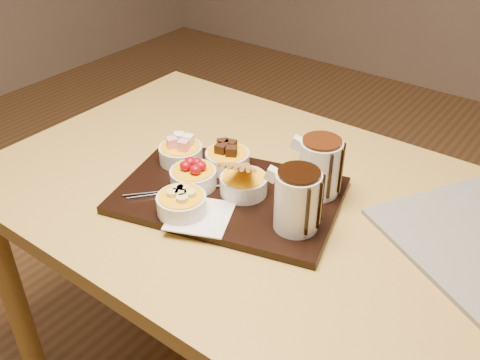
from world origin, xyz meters
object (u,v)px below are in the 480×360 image
Objects in this scene: serving_board at (229,195)px; bowl_strawberries at (193,178)px; dining_table at (253,226)px; pitcher_milk_chocolate at (320,168)px; pitcher_dark_chocolate at (297,201)px.

bowl_strawberries reaches higher than serving_board.
dining_table is 10.03× the size of pitcher_milk_chocolate.
pitcher_milk_chocolate reaches higher than dining_table.
serving_board is at bearing 18.95° from bowl_strawberries.
serving_board is 3.84× the size of pitcher_dark_chocolate.
pitcher_dark_chocolate is (0.18, -0.01, 0.07)m from serving_board.
dining_table is at bearing 139.02° from pitcher_dark_chocolate.
pitcher_dark_chocolate is at bearing 2.72° from bowl_strawberries.
dining_table is 0.22m from pitcher_milk_chocolate.
pitcher_milk_chocolate is at bearing 23.89° from dining_table.
pitcher_dark_chocolate is at bearing -25.60° from dining_table.
pitcher_milk_chocolate is (0.13, 0.06, 0.18)m from dining_table.
bowl_strawberries is 0.84× the size of pitcher_dark_chocolate.
bowl_strawberries is (-0.08, -0.03, 0.03)m from serving_board.
serving_board is 0.20m from pitcher_milk_chocolate.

